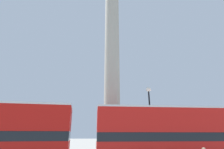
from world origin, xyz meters
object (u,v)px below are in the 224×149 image
Objects in this scene: equestrian_statue at (199,141)px; street_lamp at (150,117)px; bus_b at (175,136)px; monument_column at (112,64)px.

street_lamp is at bearing -140.18° from equestrian_statue.
equestrian_statue reaches higher than bus_b.
street_lamp reaches higher than bus_b.
equestrian_statue is at bearing 39.40° from street_lamp.
equestrian_statue is 11.42m from street_lamp.
monument_column reaches higher than street_lamp.
monument_column is 2.40× the size of bus_b.
bus_b is at bearing -79.78° from street_lamp.
bus_b is at bearing -127.47° from equestrian_statue.
monument_column is 3.87× the size of street_lamp.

